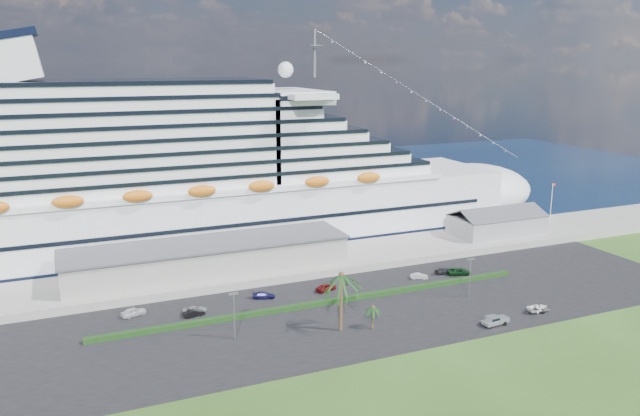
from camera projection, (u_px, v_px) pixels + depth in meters
name	position (u px, v px, depth m)	size (l,w,h in m)	color
ground	(402.00, 330.00, 109.66)	(420.00, 420.00, 0.00)	#274517
asphalt_lot	(373.00, 308.00, 119.50)	(140.00, 38.00, 0.12)	black
wharf	(315.00, 260.00, 145.28)	(240.00, 20.00, 1.80)	gray
water	(220.00, 191.00, 226.09)	(420.00, 160.00, 0.02)	black
cruise_ship	(198.00, 182.00, 154.94)	(191.00, 38.00, 54.00)	silver
terminal_building	(208.00, 256.00, 134.83)	(61.00, 15.00, 6.30)	gray
port_shed	(497.00, 223.00, 164.22)	(24.00, 12.31, 7.37)	gray
flagpole	(551.00, 203.00, 170.18)	(1.08, 0.16, 12.00)	silver
hedge	(324.00, 302.00, 120.82)	(88.00, 1.10, 0.90)	black
lamp_post_left	(234.00, 310.00, 104.95)	(1.60, 0.35, 8.27)	gray
lamp_post_right	(470.00, 273.00, 123.19)	(1.60, 0.35, 8.27)	gray
palm_tall	(341.00, 281.00, 107.31)	(8.82, 8.82, 11.13)	#47301E
palm_short	(373.00, 310.00, 109.34)	(3.53, 3.53, 4.56)	#47301E
parked_car_0	(134.00, 312.00, 115.43)	(1.86, 4.62, 1.58)	silver
parked_car_1	(194.00, 313.00, 115.24)	(1.39, 3.99, 1.31)	black
parked_car_2	(195.00, 310.00, 116.82)	(2.04, 4.42, 1.23)	gray
parked_car_3	(264.00, 295.00, 124.03)	(1.82, 4.48, 1.30)	#151345
parked_car_4	(326.00, 287.00, 127.98)	(1.86, 4.62, 1.58)	#640D10
parked_car_5	(419.00, 276.00, 134.99)	(1.31, 3.75, 1.24)	silver
parked_car_6	(459.00, 271.00, 137.68)	(2.46, 5.34, 1.48)	black
parked_car_7	(445.00, 271.00, 138.41)	(1.85, 4.55, 1.32)	black
pickup_truck	(495.00, 320.00, 111.32)	(5.19, 2.25, 1.79)	black
boat_trailer	(539.00, 308.00, 116.84)	(5.38, 3.61, 1.53)	gray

